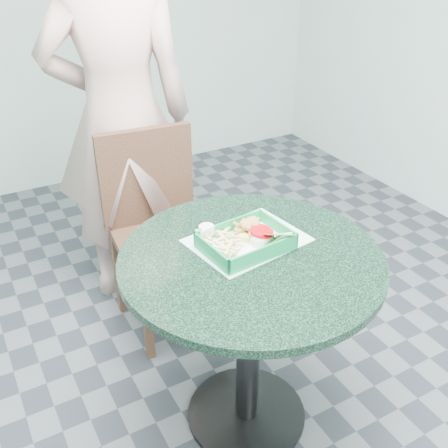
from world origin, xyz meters
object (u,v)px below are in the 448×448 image
cafe_table (250,301)px  dining_chair (158,218)px  crab_sandwich (252,232)px  food_basket (246,249)px  sauce_ramekin (208,233)px  diner_person (116,70)px

cafe_table → dining_chair: size_ratio=0.94×
crab_sandwich → food_basket: bearing=-139.6°
cafe_table → sauce_ramekin: bearing=117.0°
dining_chair → food_basket: bearing=-82.2°
diner_person → food_basket: bearing=109.0°
crab_sandwich → sauce_ramekin: 0.15m
cafe_table → diner_person: 1.19m
food_basket → crab_sandwich: (0.05, 0.04, 0.03)m
diner_person → sauce_ramekin: 0.96m
dining_chair → crab_sandwich: dining_chair is taller
crab_sandwich → dining_chair: bearing=96.7°
cafe_table → dining_chair: dining_chair is taller
dining_chair → diner_person: diner_person is taller
cafe_table → crab_sandwich: 0.24m
sauce_ramekin → crab_sandwich: bearing=-26.8°
diner_person → food_basket: diner_person is taller
food_basket → crab_sandwich: size_ratio=2.59×
diner_person → crab_sandwich: size_ratio=21.22×
diner_person → sauce_ramekin: (-0.01, -0.89, -0.35)m
diner_person → sauce_ramekin: size_ratio=43.17×
dining_chair → food_basket: (0.03, -0.72, 0.23)m
food_basket → sauce_ramekin: sauce_ramekin is taller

